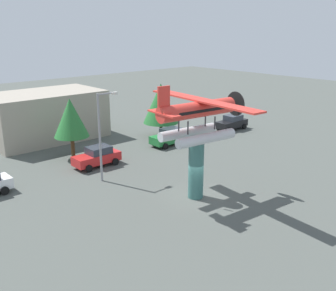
# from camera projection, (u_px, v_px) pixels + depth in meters

# --- Properties ---
(ground_plane) EXTENTS (140.00, 140.00, 0.00)m
(ground_plane) POSITION_uv_depth(u_px,v_px,m) (195.00, 197.00, 28.52)
(ground_plane) COLOR #4C514C
(display_pedestal) EXTENTS (1.10, 1.10, 4.34)m
(display_pedestal) POSITION_uv_depth(u_px,v_px,m) (196.00, 169.00, 27.89)
(display_pedestal) COLOR #386B66
(display_pedestal) RESTS_ON ground
(floatplane_monument) EXTENTS (7.02, 10.46, 4.00)m
(floatplane_monument) POSITION_uv_depth(u_px,v_px,m) (199.00, 116.00, 26.85)
(floatplane_monument) COLOR silver
(floatplane_monument) RESTS_ON display_pedestal
(car_mid_red) EXTENTS (4.20, 2.02, 1.76)m
(car_mid_red) POSITION_uv_depth(u_px,v_px,m) (97.00, 156.00, 34.69)
(car_mid_red) COLOR red
(car_mid_red) RESTS_ON ground
(car_far_green) EXTENTS (4.20, 2.02, 1.76)m
(car_far_green) POSITION_uv_depth(u_px,v_px,m) (170.00, 137.00, 40.93)
(car_far_green) COLOR #237A38
(car_far_green) RESTS_ON ground
(car_distant_black) EXTENTS (4.20, 2.02, 1.76)m
(car_distant_black) POSITION_uv_depth(u_px,v_px,m) (232.00, 122.00, 47.04)
(car_distant_black) COLOR black
(car_distant_black) RESTS_ON ground
(streetlight_primary) EXTENTS (1.84, 0.28, 7.08)m
(streetlight_primary) POSITION_uv_depth(u_px,v_px,m) (102.00, 130.00, 30.47)
(streetlight_primary) COLOR gray
(streetlight_primary) RESTS_ON ground
(storefront_building) EXTENTS (11.95, 7.35, 5.16)m
(storefront_building) POSITION_uv_depth(u_px,v_px,m) (46.00, 116.00, 42.81)
(storefront_building) COLOR #9E9384
(storefront_building) RESTS_ON ground
(tree_east) EXTENTS (3.23, 3.23, 5.67)m
(tree_east) POSITION_uv_depth(u_px,v_px,m) (71.00, 118.00, 36.03)
(tree_east) COLOR brown
(tree_east) RESTS_ON ground
(tree_center_back) EXTENTS (3.94, 3.94, 5.99)m
(tree_center_back) POSITION_uv_depth(u_px,v_px,m) (161.00, 103.00, 43.20)
(tree_center_back) COLOR brown
(tree_center_back) RESTS_ON ground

